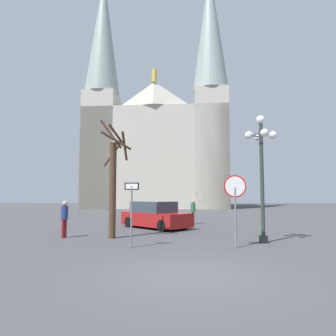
{
  "coord_description": "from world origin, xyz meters",
  "views": [
    {
      "loc": [
        -0.45,
        -7.97,
        2.02
      ],
      "look_at": [
        -0.68,
        19.87,
        4.34
      ],
      "focal_mm": 33.21,
      "sensor_mm": 36.0,
      "label": 1
    }
  ],
  "objects": [
    {
      "name": "parked_car_near_red",
      "position": [
        -1.36,
        10.59,
        0.73
      ],
      "size": [
        4.39,
        4.41,
        1.57
      ],
      "color": "maroon",
      "rests_on": "ground"
    },
    {
      "name": "bare_tree",
      "position": [
        -3.09,
        6.35,
        2.58
      ],
      "size": [
        1.46,
        1.49,
        5.39
      ],
      "color": "#473323",
      "rests_on": "ground"
    },
    {
      "name": "pedestrian_walking",
      "position": [
        -5.38,
        6.52,
        1.02
      ],
      "size": [
        0.32,
        0.32,
        1.69
      ],
      "color": "maroon",
      "rests_on": "ground"
    },
    {
      "name": "ground_plane",
      "position": [
        0.0,
        0.0,
        0.0
      ],
      "size": [
        120.0,
        120.0,
        0.0
      ],
      "primitive_type": "plane",
      "color": "#424244"
    },
    {
      "name": "pedestrian_standing",
      "position": [
        1.06,
        13.05,
        0.97
      ],
      "size": [
        0.32,
        0.32,
        1.61
      ],
      "color": "navy",
      "rests_on": "ground"
    },
    {
      "name": "cathedral",
      "position": [
        -2.37,
        38.41,
        10.49
      ],
      "size": [
        21.34,
        14.75,
        35.73
      ],
      "color": "#BCB5A5",
      "rests_on": "ground"
    },
    {
      "name": "stop_sign",
      "position": [
        2.02,
        3.96,
        1.94
      ],
      "size": [
        0.86,
        0.09,
        2.74
      ],
      "color": "slate",
      "rests_on": "ground"
    },
    {
      "name": "street_lamp",
      "position": [
        3.4,
        5.11,
        3.44
      ],
      "size": [
        1.35,
        1.35,
        5.36
      ],
      "color": "#2D3833",
      "rests_on": "ground"
    },
    {
      "name": "one_way_arrow_sign",
      "position": [
        -1.93,
        3.87,
        1.53
      ],
      "size": [
        0.56,
        0.15,
        2.45
      ],
      "color": "slate",
      "rests_on": "ground"
    }
  ]
}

